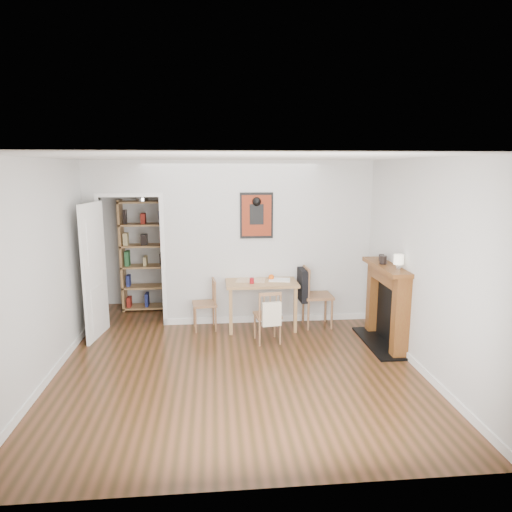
{
  "coord_description": "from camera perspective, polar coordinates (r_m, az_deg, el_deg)",
  "views": [
    {
      "loc": [
        -0.27,
        -5.76,
        2.48
      ],
      "look_at": [
        0.32,
        0.6,
        1.25
      ],
      "focal_mm": 32.0,
      "sensor_mm": 36.0,
      "label": 1
    }
  ],
  "objects": [
    {
      "name": "chair_right",
      "position": [
        7.3,
        7.53,
        -4.91
      ],
      "size": [
        0.56,
        0.49,
        0.97
      ],
      "color": "#966746",
      "rests_on": "ground"
    },
    {
      "name": "chair_front",
      "position": [
        6.61,
        1.46,
        -7.45
      ],
      "size": [
        0.44,
        0.48,
        0.78
      ],
      "color": "#966746",
      "rests_on": "ground"
    },
    {
      "name": "fireplace",
      "position": [
        6.74,
        16.09,
        -5.57
      ],
      "size": [
        0.45,
        1.25,
        1.16
      ],
      "color": "brown",
      "rests_on": "ground"
    },
    {
      "name": "red_glass",
      "position": [
        6.95,
        -0.53,
        -3.1
      ],
      "size": [
        0.07,
        0.07,
        0.09
      ],
      "primitive_type": "cylinder",
      "color": "maroon",
      "rests_on": "dining_table"
    },
    {
      "name": "ceramic_jar_a",
      "position": [
        6.61,
        15.6,
        -0.47
      ],
      "size": [
        0.1,
        0.1,
        0.12
      ],
      "primitive_type": "cylinder",
      "color": "black",
      "rests_on": "fireplace"
    },
    {
      "name": "placemat",
      "position": [
        7.16,
        -0.65,
        -3.03
      ],
      "size": [
        0.5,
        0.4,
        0.0
      ],
      "primitive_type": "cube",
      "rotation": [
        0.0,
        0.0,
        -0.16
      ],
      "color": "beige",
      "rests_on": "dining_table"
    },
    {
      "name": "chair_left",
      "position": [
        7.17,
        -6.46,
        -6.04
      ],
      "size": [
        0.44,
        0.44,
        0.79
      ],
      "color": "#966746",
      "rests_on": "ground"
    },
    {
      "name": "bookshelf",
      "position": [
        8.24,
        -13.7,
        -0.0
      ],
      "size": [
        0.82,
        0.33,
        1.95
      ],
      "color": "#A7744E",
      "rests_on": "ground"
    },
    {
      "name": "mantel_lamp",
      "position": [
        6.28,
        17.4,
        -0.52
      ],
      "size": [
        0.13,
        0.13,
        0.21
      ],
      "color": "silver",
      "rests_on": "fireplace"
    },
    {
      "name": "ceramic_jar_b",
      "position": [
        6.84,
        15.41,
        -0.19
      ],
      "size": [
        0.08,
        0.08,
        0.1
      ],
      "primitive_type": "cylinder",
      "color": "black",
      "rests_on": "fireplace"
    },
    {
      "name": "room_shell",
      "position": [
        7.21,
        -2.32,
        1.48
      ],
      "size": [
        5.2,
        5.2,
        5.2
      ],
      "color": "#BABAB8",
      "rests_on": "ground"
    },
    {
      "name": "dining_table",
      "position": [
        7.13,
        0.67,
        -3.85
      ],
      "size": [
        1.1,
        0.7,
        0.75
      ],
      "color": "#A7744E",
      "rests_on": "ground"
    },
    {
      "name": "orange_fruit",
      "position": [
        7.18,
        1.93,
        -2.65
      ],
      "size": [
        0.09,
        0.09,
        0.09
      ],
      "primitive_type": "sphere",
      "color": "#F55C0C",
      "rests_on": "dining_table"
    },
    {
      "name": "notebook",
      "position": [
        7.16,
        2.95,
        -2.99
      ],
      "size": [
        0.37,
        0.29,
        0.02
      ],
      "primitive_type": "cube",
      "rotation": [
        0.0,
        0.0,
        -0.17
      ],
      "color": "white",
      "rests_on": "dining_table"
    },
    {
      "name": "ground",
      "position": [
        6.28,
        -2.49,
        -12.37
      ],
      "size": [
        5.2,
        5.2,
        0.0
      ],
      "primitive_type": "plane",
      "color": "#58311C",
      "rests_on": "ground"
    }
  ]
}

